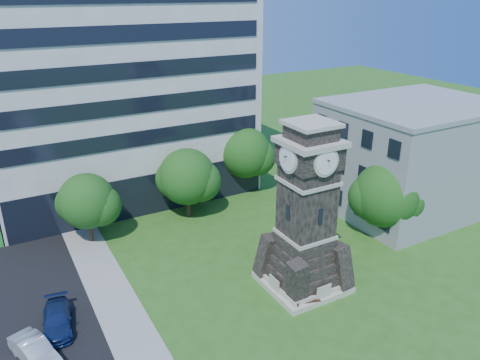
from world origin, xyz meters
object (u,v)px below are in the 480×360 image
car_east_lot (410,221)px  car_street_mid (35,351)px  park_bench (307,300)px  car_street_north (57,320)px  clock_tower (306,220)px

car_east_lot → car_street_mid: bearing=107.8°
park_bench → car_street_mid: bearing=-175.3°
car_street_mid → car_street_north: 2.82m
clock_tower → car_street_mid: clock_tower is taller
car_street_north → clock_tower: bearing=-3.6°
car_street_north → car_east_lot: 30.11m
car_street_mid → car_east_lot: (31.67, 1.09, -0.04)m
car_street_mid → park_bench: bearing=-31.9°
car_street_mid → clock_tower: bearing=-24.2°
clock_tower → car_street_north: clock_tower is taller
clock_tower → car_east_lot: (13.71, 2.45, -4.65)m
car_street_north → park_bench: bearing=-12.2°
car_street_mid → car_east_lot: size_ratio=0.90×
car_street_north → car_street_mid: bearing=-115.2°
car_east_lot → park_bench: size_ratio=2.57×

